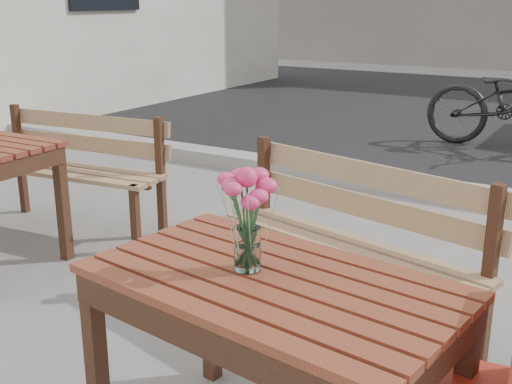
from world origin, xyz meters
TOP-DOWN VIEW (x-y plane):
  - main_table at (0.09, -0.19)m, footprint 1.17×0.78m
  - main_bench at (-0.06, 0.78)m, footprint 1.37×0.68m
  - red_chair at (0.67, -0.10)m, footprint 0.43×0.43m
  - main_vase at (-0.00, -0.18)m, footprint 0.17×0.17m
  - second_bench at (-2.11, 1.16)m, footprint 1.29×0.51m

SIDE VIEW (x-z plane):
  - red_chair at x=0.67m, z-range 0.06..0.86m
  - second_bench at x=-2.11m, z-range 0.08..0.86m
  - main_bench at x=-0.06m, z-range 0.09..0.90m
  - main_table at x=0.09m, z-range 0.23..0.90m
  - main_vase at x=0.00m, z-range 0.71..1.03m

